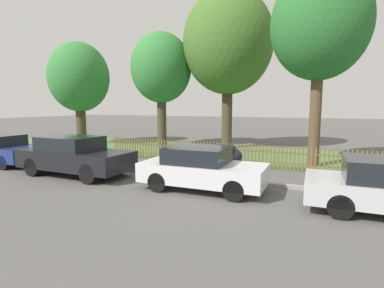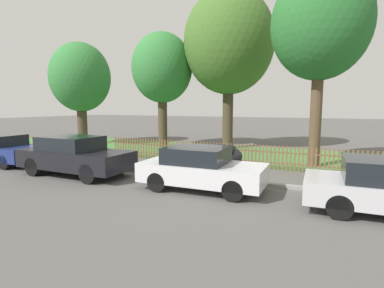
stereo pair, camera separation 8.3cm
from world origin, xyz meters
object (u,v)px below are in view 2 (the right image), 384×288
Objects in this scene: covered_motorcycle at (221,155)px; tree_behind_motorcycle at (162,69)px; parked_car_silver_hatchback at (2,149)px; tree_nearest_kerb at (80,78)px; tree_far_left at (320,25)px; parked_car_navy_estate at (201,168)px; tree_mid_park at (229,43)px; parked_car_black_saloon at (75,155)px.

tree_behind_motorcycle is (-5.84, 5.51, 4.18)m from covered_motorcycle.
tree_nearest_kerb is at bearing 104.54° from parked_car_silver_hatchback.
covered_motorcycle is at bearing 13.44° from parked_car_silver_hatchback.
tree_far_left is at bearing 35.78° from covered_motorcycle.
parked_car_navy_estate is 10.80m from tree_mid_park.
tree_behind_motorcycle is at bearing 125.36° from parked_car_navy_estate.
parked_car_black_saloon reaches higher than parked_car_navy_estate.
tree_far_left is at bearing 34.81° from parked_car_black_saloon.
tree_nearest_kerb is (-11.28, 4.21, 3.72)m from covered_motorcycle.
covered_motorcycle is (-0.26, 2.62, -0.02)m from parked_car_navy_estate.
tree_mid_park is at bearing 48.40° from parked_car_silver_hatchback.
parked_car_silver_hatchback is 7.95m from tree_nearest_kerb.
tree_behind_motorcycle is at bearing -167.39° from tree_mid_park.
parked_car_silver_hatchback is at bearing 177.93° from parked_car_navy_estate.
tree_mid_park reaches higher than covered_motorcycle.
parked_car_silver_hatchback is 0.89× the size of parked_car_black_saloon.
tree_nearest_kerb is (-1.98, 6.75, 3.71)m from parked_car_silver_hatchback.
tree_behind_motorcycle is (-1.10, 8.28, 4.09)m from parked_car_black_saloon.
tree_nearest_kerb is at bearing 147.82° from parked_car_navy_estate.
tree_far_left reaches higher than parked_car_silver_hatchback.
tree_far_left is (5.04, -3.75, -0.44)m from tree_mid_park.
covered_motorcycle is 9.05m from tree_behind_motorcycle.
parked_car_black_saloon is 0.47× the size of tree_mid_park.
parked_car_navy_estate is (9.56, -0.09, 0.01)m from parked_car_silver_hatchback.
parked_car_silver_hatchback is 9.70m from tree_behind_motorcycle.
parked_car_black_saloon is 0.65× the size of tree_nearest_kerb.
tree_mid_park is at bearing 101.67° from parked_car_navy_estate.
covered_motorcycle is 6.58m from tree_far_left.
tree_nearest_kerb is 5.61m from tree_behind_motorcycle.
parked_car_silver_hatchback is 12.88m from tree_mid_park.
tree_behind_motorcycle reaches higher than covered_motorcycle.
parked_car_black_saloon is 5.01m from parked_car_navy_estate.
tree_mid_park is (-2.12, 9.02, 5.54)m from parked_car_navy_estate.
tree_far_left is at bearing -36.65° from tree_mid_park.
parked_car_navy_estate is at bearing -30.64° from tree_nearest_kerb.
tree_mid_park reaches higher than parked_car_silver_hatchback.
parked_car_black_saloon is 11.06m from tree_mid_park.
parked_car_silver_hatchback is 1.01× the size of parked_car_navy_estate.
parked_car_black_saloon is 0.61× the size of tree_behind_motorcycle.
tree_behind_motorcycle is 9.52m from tree_far_left.
parked_car_silver_hatchback is 14.45m from tree_far_left.
tree_behind_motorcycle is at bearing 132.77° from covered_motorcycle.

